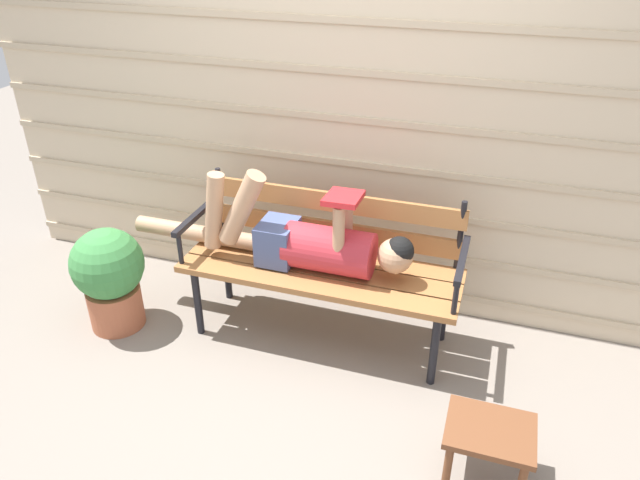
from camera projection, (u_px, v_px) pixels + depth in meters
ground_plane at (311, 353)px, 3.40m from camera, size 12.00×12.00×0.00m
house_siding at (347, 139)px, 3.43m from camera, size 4.71×0.08×2.12m
park_bench at (324, 257)px, 3.34m from camera, size 1.57×0.52×0.88m
reclining_person at (303, 240)px, 3.25m from camera, size 1.71×0.26×0.57m
footstool at (489, 438)px, 2.54m from camera, size 0.38×0.30×0.30m
potted_plant at (110, 275)px, 3.46m from camera, size 0.42×0.42×0.64m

